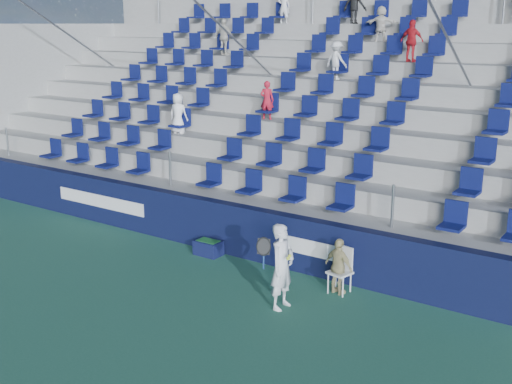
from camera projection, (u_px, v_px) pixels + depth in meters
ground at (163, 308)px, 12.13m from camera, size 70.00×70.00×0.00m
sponsor_wall at (258, 234)px, 14.48m from camera, size 24.00×0.32×1.20m
grandstand at (360, 136)px, 18.13m from camera, size 24.00×8.17×6.63m
tennis_player at (282, 266)px, 11.96m from camera, size 0.69×0.64×1.65m
line_judge_chair at (342, 266)px, 12.78m from camera, size 0.49×0.50×0.93m
line_judge at (339, 266)px, 12.65m from camera, size 0.72×0.44×1.15m
ball_bin at (208, 247)px, 14.88m from camera, size 0.63×0.41×0.35m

